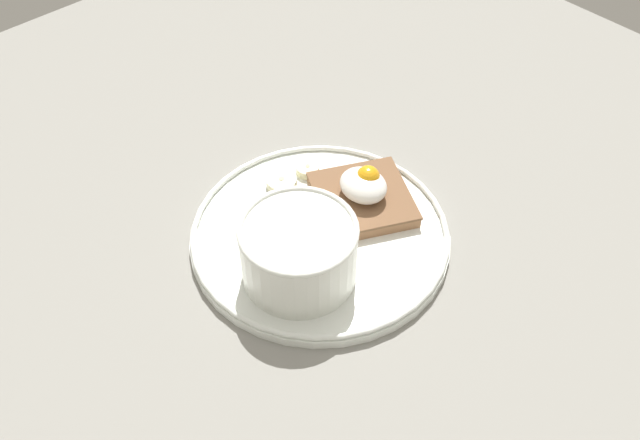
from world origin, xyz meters
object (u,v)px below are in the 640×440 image
object	(u,v)px
banana_slice_left	(308,169)
poached_egg	(363,183)
banana_slice_back	(267,206)
oatmeal_bowl	(299,251)
toast_slice	(361,198)
banana_slice_front	(282,182)

from	to	relation	value
banana_slice_left	poached_egg	bearing A→B (deg)	7.95
banana_slice_back	oatmeal_bowl	bearing A→B (deg)	-20.37
poached_egg	banana_slice_left	distance (cm)	8.07
toast_slice	banana_slice_left	world-z (taller)	toast_slice
banana_slice_front	banana_slice_left	xyz separation A→B (cm)	(0.29, 3.58, -0.08)
banana_slice_left	banana_slice_back	world-z (taller)	banana_slice_back
poached_egg	banana_slice_back	bearing A→B (deg)	-127.27
toast_slice	banana_slice_front	xyz separation A→B (cm)	(-7.86, -4.52, -0.26)
banana_slice_front	poached_egg	bearing A→B (deg)	30.45
banana_slice_front	banana_slice_left	world-z (taller)	banana_slice_front
poached_egg	banana_slice_front	size ratio (longest dim) A/B	1.14
oatmeal_bowl	banana_slice_back	world-z (taller)	oatmeal_bowl
poached_egg	banana_slice_back	xyz separation A→B (cm)	(-6.17, -8.11, -2.39)
oatmeal_bowl	poached_egg	xyz separation A→B (cm)	(-2.74, 11.42, -0.38)
oatmeal_bowl	poached_egg	distance (cm)	11.75
oatmeal_bowl	banana_slice_front	distance (cm)	12.92
toast_slice	poached_egg	world-z (taller)	poached_egg
banana_slice_back	toast_slice	bearing A→B (deg)	52.47
banana_slice_front	banana_slice_left	bearing A→B (deg)	85.31
banana_slice_front	banana_slice_back	size ratio (longest dim) A/B	1.66
oatmeal_bowl	banana_slice_left	xyz separation A→B (cm)	(-10.34, 10.36, -2.88)
oatmeal_bowl	banana_slice_front	xyz separation A→B (cm)	(-10.63, 6.78, -2.81)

